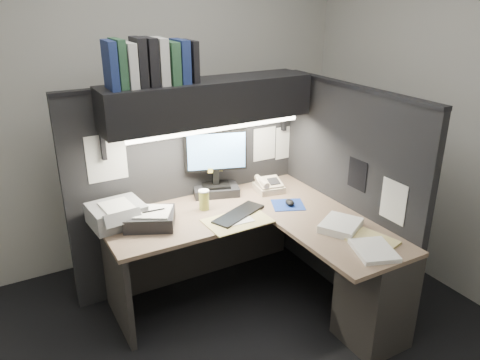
# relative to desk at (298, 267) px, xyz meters

# --- Properties ---
(floor) EXTENTS (3.50, 3.50, 0.00)m
(floor) POSITION_rel_desk_xyz_m (-0.43, 0.00, -0.44)
(floor) COLOR black
(floor) RESTS_ON ground
(wall_back) EXTENTS (3.50, 0.04, 2.70)m
(wall_back) POSITION_rel_desk_xyz_m (-0.43, 1.50, 0.91)
(wall_back) COLOR #B9B8B0
(wall_back) RESTS_ON floor
(wall_front) EXTENTS (3.50, 0.04, 2.70)m
(wall_front) POSITION_rel_desk_xyz_m (-0.43, -1.50, 0.91)
(wall_front) COLOR #B9B8B0
(wall_front) RESTS_ON floor
(wall_right) EXTENTS (0.04, 3.00, 2.70)m
(wall_right) POSITION_rel_desk_xyz_m (1.32, 0.00, 0.91)
(wall_right) COLOR #B9B8B0
(wall_right) RESTS_ON floor
(partition_back) EXTENTS (1.90, 0.06, 1.60)m
(partition_back) POSITION_rel_desk_xyz_m (-0.40, 0.93, 0.36)
(partition_back) COLOR black
(partition_back) RESTS_ON floor
(partition_right) EXTENTS (0.06, 1.50, 1.60)m
(partition_right) POSITION_rel_desk_xyz_m (0.55, 0.18, 0.36)
(partition_right) COLOR black
(partition_right) RESTS_ON floor
(desk) EXTENTS (1.70, 1.53, 0.73)m
(desk) POSITION_rel_desk_xyz_m (0.00, 0.00, 0.00)
(desk) COLOR #987E61
(desk) RESTS_ON floor
(overhead_shelf) EXTENTS (1.55, 0.34, 0.30)m
(overhead_shelf) POSITION_rel_desk_xyz_m (-0.30, 0.75, 1.06)
(overhead_shelf) COLOR black
(overhead_shelf) RESTS_ON partition_back
(task_light_tube) EXTENTS (1.32, 0.04, 0.04)m
(task_light_tube) POSITION_rel_desk_xyz_m (-0.30, 0.61, 0.89)
(task_light_tube) COLOR white
(task_light_tube) RESTS_ON overhead_shelf
(monitor) EXTENTS (0.47, 0.31, 0.52)m
(monitor) POSITION_rel_desk_xyz_m (-0.22, 0.82, 0.50)
(monitor) COLOR black
(monitor) RESTS_ON desk
(keyboard) EXTENTS (0.46, 0.31, 0.02)m
(keyboard) POSITION_rel_desk_xyz_m (-0.25, 0.40, 0.30)
(keyboard) COLOR black
(keyboard) RESTS_ON desk
(mousepad) EXTENTS (0.30, 0.29, 0.00)m
(mousepad) POSITION_rel_desk_xyz_m (0.16, 0.37, 0.29)
(mousepad) COLOR navy
(mousepad) RESTS_ON desk
(mouse) EXTENTS (0.09, 0.12, 0.04)m
(mouse) POSITION_rel_desk_xyz_m (0.17, 0.37, 0.31)
(mouse) COLOR black
(mouse) RESTS_ON mousepad
(telephone) EXTENTS (0.23, 0.24, 0.08)m
(telephone) POSITION_rel_desk_xyz_m (0.18, 0.68, 0.33)
(telephone) COLOR beige
(telephone) RESTS_ON desk
(coffee_cup) EXTENTS (0.09, 0.09, 0.14)m
(coffee_cup) POSITION_rel_desk_xyz_m (-0.42, 0.62, 0.36)
(coffee_cup) COLOR #C5BF4F
(coffee_cup) RESTS_ON desk
(printer) EXTENTS (0.38, 0.33, 0.14)m
(printer) POSITION_rel_desk_xyz_m (-1.04, 0.71, 0.36)
(printer) COLOR #95979A
(printer) RESTS_ON desk
(notebook_stack) EXTENTS (0.41, 0.39, 0.10)m
(notebook_stack) POSITION_rel_desk_xyz_m (-0.85, 0.56, 0.34)
(notebook_stack) COLOR black
(notebook_stack) RESTS_ON desk
(open_folder) EXTENTS (0.46, 0.31, 0.01)m
(open_folder) POSITION_rel_desk_xyz_m (-0.30, 0.32, 0.29)
(open_folder) COLOR tan
(open_folder) RESTS_ON desk
(paper_stack_a) EXTENTS (0.36, 0.34, 0.05)m
(paper_stack_a) POSITION_rel_desk_xyz_m (0.25, -0.12, 0.31)
(paper_stack_a) COLOR white
(paper_stack_a) RESTS_ON desk
(paper_stack_b) EXTENTS (0.31, 0.35, 0.03)m
(paper_stack_b) POSITION_rel_desk_xyz_m (0.23, -0.46, 0.30)
(paper_stack_b) COLOR white
(paper_stack_b) RESTS_ON desk
(manila_stack) EXTENTS (0.29, 0.34, 0.02)m
(manila_stack) POSITION_rel_desk_xyz_m (0.32, -0.36, 0.30)
(manila_stack) COLOR tan
(manila_stack) RESTS_ON desk
(binder_row) EXTENTS (0.60, 0.25, 0.31)m
(binder_row) POSITION_rel_desk_xyz_m (-0.71, 0.76, 1.35)
(binder_row) COLOR navy
(binder_row) RESTS_ON overhead_shelf
(pinned_papers) EXTENTS (1.76, 1.31, 0.51)m
(pinned_papers) POSITION_rel_desk_xyz_m (-0.00, 0.56, 0.61)
(pinned_papers) COLOR white
(pinned_papers) RESTS_ON partition_back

